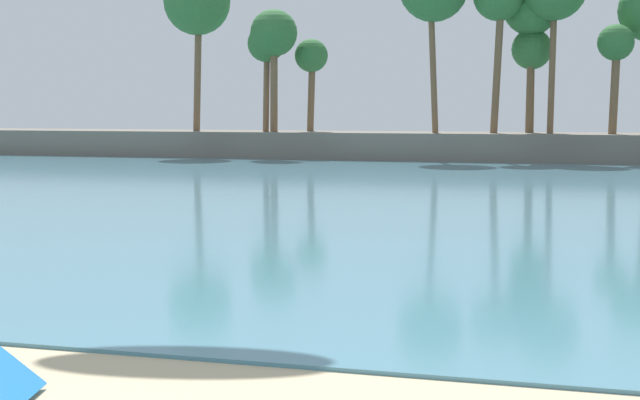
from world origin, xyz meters
TOP-DOWN VIEW (x-y plane):
  - sea at (0.00, 53.40)m, footprint 220.00×93.46m
  - palm_headland at (0.23, 59.93)m, footprint 88.21×6.68m

SIDE VIEW (x-z plane):
  - sea at x=0.00m, z-range 0.00..0.06m
  - palm_headland at x=0.23m, z-range -1.94..11.25m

